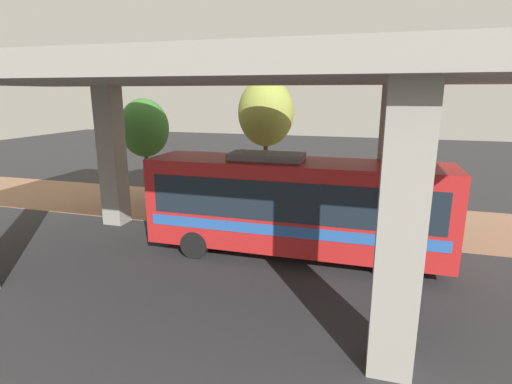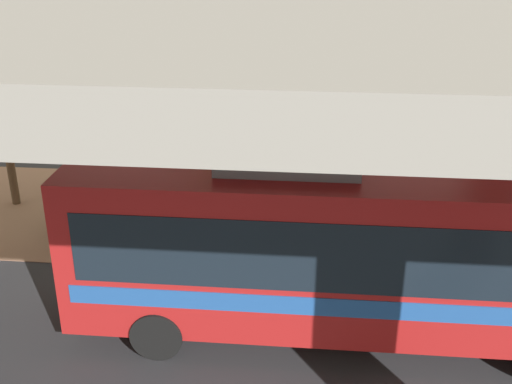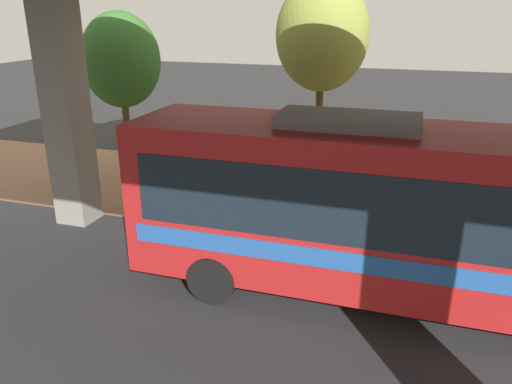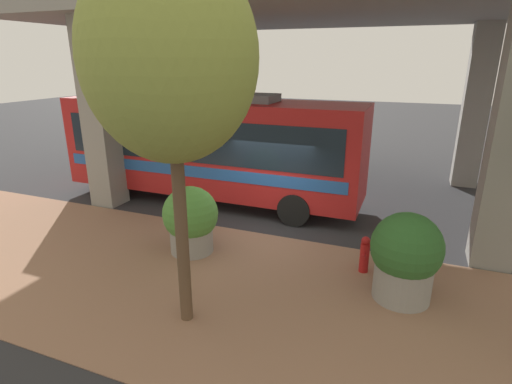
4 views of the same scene
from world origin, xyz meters
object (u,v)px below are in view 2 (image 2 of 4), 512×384
at_px(street_tree_far, 236,35).
at_px(bus, 340,242).
at_px(planter_middle, 278,209).
at_px(fire_hydrant, 108,227).
at_px(planter_front, 83,194).

bearing_deg(street_tree_far, bus, 23.55).
relative_size(planter_middle, street_tree_far, 0.27).
bearing_deg(bus, planter_middle, -159.69).
relative_size(bus, street_tree_far, 1.60).
bearing_deg(fire_hydrant, bus, 60.47).
relative_size(bus, fire_hydrant, 11.42).
height_order(planter_front, planter_middle, planter_front).
height_order(bus, fire_hydrant, bus).
height_order(bus, street_tree_far, street_tree_far).
height_order(fire_hydrant, planter_middle, planter_middle).
distance_m(bus, street_tree_far, 7.43).
relative_size(fire_hydrant, planter_middle, 0.52).
xyz_separation_m(bus, street_tree_far, (-6.32, -2.75, 2.77)).
bearing_deg(street_tree_far, fire_hydrant, -43.71).
bearing_deg(fire_hydrant, planter_front, -133.25).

